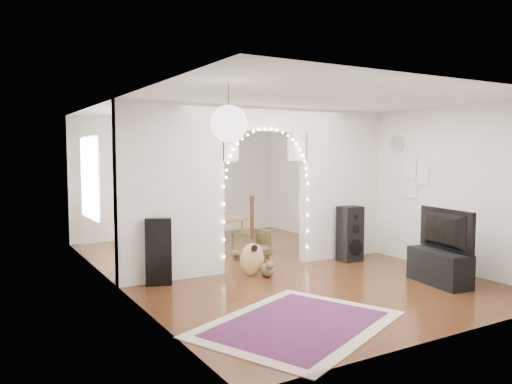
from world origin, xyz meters
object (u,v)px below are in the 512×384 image
acoustic_guitar (252,246)px  floor_speaker (350,234)px  dining_table (209,223)px  bookcase (160,204)px  dining_chair_right (197,233)px  dining_chair_left (252,243)px  media_console (439,267)px

acoustic_guitar → floor_speaker: acoustic_guitar is taller
dining_table → acoustic_guitar: bearing=-97.5°
acoustic_guitar → floor_speaker: (2.05, 0.05, 0.02)m
bookcase → dining_chair_right: 1.15m
floor_speaker → dining_chair_right: size_ratio=2.12×
dining_chair_left → dining_chair_right: dining_chair_left is taller
media_console → dining_chair_left: dining_chair_left is taller
floor_speaker → dining_chair_right: bearing=120.5°
media_console → bookcase: bookcase is taller
media_console → dining_table: (-2.24, 3.24, 0.43)m
bookcase → dining_chair_left: bookcase is taller
floor_speaker → dining_table: floor_speaker is taller
media_console → dining_chair_right: 5.23m
media_console → dining_chair_right: size_ratio=2.15×
dining_chair_left → bookcase: bearing=94.5°
dining_table → floor_speaker: bearing=-43.7°
floor_speaker → bookcase: size_ratio=0.61×
media_console → dining_table: bearing=134.1°
acoustic_guitar → dining_chair_right: size_ratio=2.32×
media_console → bookcase: bearing=120.7°
acoustic_guitar → dining_table: size_ratio=0.81×
dining_chair_left → floor_speaker: bearing=-52.5°
floor_speaker → dining_chair_left: 1.80m
acoustic_guitar → media_console: size_ratio=1.08×
media_console → dining_chair_right: (-1.73, 4.94, -0.04)m
bookcase → dining_chair_right: bearing=-82.3°
acoustic_guitar → dining_table: (-0.10, 1.40, 0.21)m
dining_chair_right → bookcase: bearing=104.7°
acoustic_guitar → floor_speaker: bearing=-1.8°
floor_speaker → media_console: size_ratio=0.98×
bookcase → dining_chair_right: size_ratio=3.44×
acoustic_guitar → media_console: bearing=-43.7°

